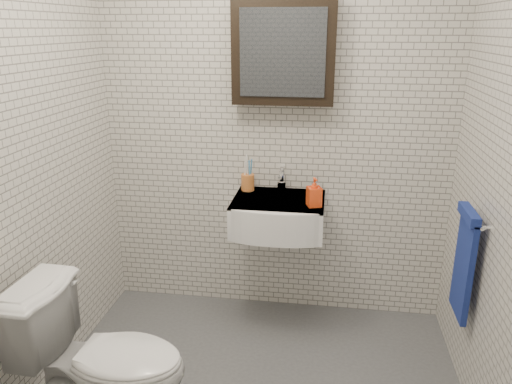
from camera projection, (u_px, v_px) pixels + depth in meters
room_shell at (250, 120)px, 2.11m from camera, size 2.22×2.02×2.51m
washbasin at (278, 216)px, 3.02m from camera, size 0.55×0.50×0.20m
faucet at (282, 181)px, 3.15m from camera, size 0.06×0.20×0.15m
mirror_cabinet at (284, 53)px, 2.90m from camera, size 0.60×0.15×0.60m
towel_rail at (465, 259)px, 2.52m from camera, size 0.09×0.30×0.58m
toothbrush_cup at (248, 181)px, 3.17m from camera, size 0.10×0.10×0.23m
soap_bottle at (314, 192)px, 2.88m from camera, size 0.10×0.10×0.17m
toilet at (105, 362)px, 2.28m from camera, size 0.77×0.45×0.77m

